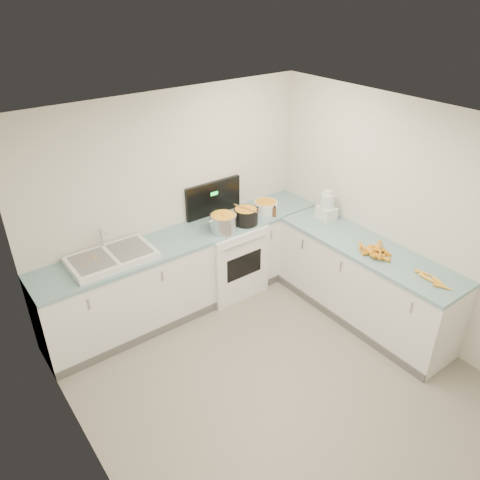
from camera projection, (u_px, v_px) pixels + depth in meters
floor at (283, 387)px, 4.57m from camera, size 3.50×4.00×0.00m
ceiling at (299, 137)px, 3.34m from camera, size 3.50×4.00×0.00m
wall_back at (172, 201)px, 5.35m from camera, size 3.50×0.00×2.50m
wall_left at (89, 374)px, 3.04m from camera, size 0.00×4.00×2.50m
wall_right at (415, 224)px, 4.87m from camera, size 0.00×4.00×2.50m
counter_back at (189, 270)px, 5.52m from camera, size 3.50×0.62×0.94m
counter_right at (363, 282)px, 5.30m from camera, size 0.62×2.20×0.94m
stove at (228, 256)px, 5.80m from camera, size 0.76×0.65×1.36m
sink at (112, 258)px, 4.80m from camera, size 0.86×0.52×0.31m
steel_pot at (223, 224)px, 5.34m from camera, size 0.37×0.37×0.22m
black_pot at (246, 217)px, 5.50m from camera, size 0.34×0.34×0.21m
wooden_spoon at (246, 208)px, 5.45m from camera, size 0.10×0.35×0.02m
mixing_bowl at (266, 207)px, 5.78m from camera, size 0.34×0.34×0.14m
extract_bottle at (274, 212)px, 5.67m from camera, size 0.05×0.05×0.12m
spice_jar at (269, 211)px, 5.74m from camera, size 0.04×0.04×0.08m
food_processor at (327, 207)px, 5.57m from camera, size 0.19×0.23×0.36m
carrot_pile at (375, 251)px, 4.92m from camera, size 0.34×0.47×0.09m
peeled_carrots at (433, 280)px, 4.48m from camera, size 0.16×0.43×0.04m
peelings at (90, 260)px, 4.69m from camera, size 0.20×0.25×0.01m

